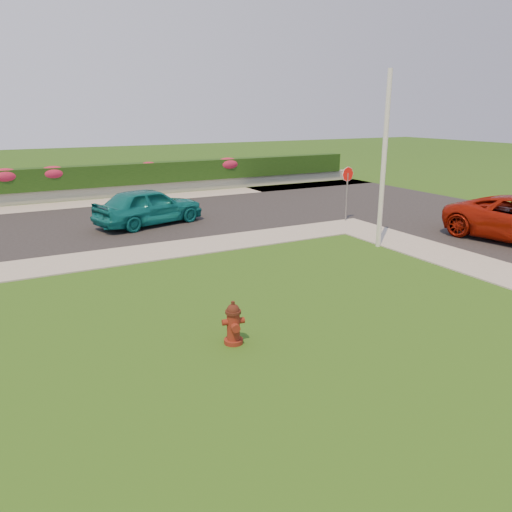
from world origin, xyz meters
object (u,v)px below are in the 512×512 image
fire_hydrant (233,324)px  utility_pole (384,162)px  stop_sign (347,182)px  sedan_teal (149,206)px

fire_hydrant → utility_pole: 8.96m
stop_sign → sedan_teal: bearing=173.7°
utility_pole → sedan_teal: bearing=130.9°
sedan_teal → stop_sign: 8.04m
sedan_teal → stop_sign: bearing=-128.2°
utility_pole → fire_hydrant: bearing=-150.3°
fire_hydrant → sedan_teal: sedan_teal is taller
fire_hydrant → sedan_teal: bearing=92.8°
fire_hydrant → stop_sign: (9.00, 7.96, 1.23)m
sedan_teal → stop_sign: stop_sign is taller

